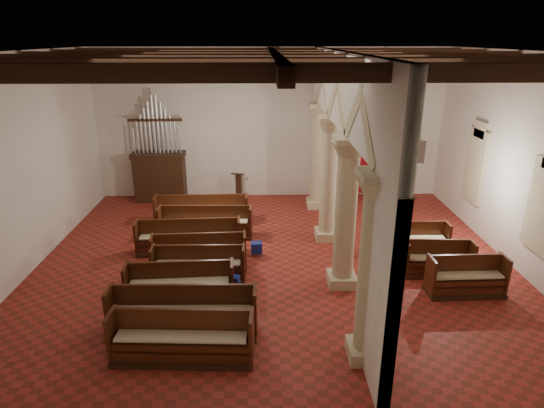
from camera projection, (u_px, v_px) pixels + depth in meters
The scene contains 30 objects.
floor at pixel (274, 259), 13.77m from camera, with size 14.00×14.00×0.00m, color maroon.
ceiling at pixel (274, 51), 11.70m from camera, with size 14.00×14.00×0.00m, color #331C11.
wall_back at pixel (270, 125), 18.36m from camera, with size 14.00×0.02×6.00m, color white.
wall_front at pixel (285, 264), 7.11m from camera, with size 14.00×0.02×6.00m, color white.
wall_left at pixel (22, 165), 12.58m from camera, with size 0.02×12.00×6.00m, color white.
wall_right at pixel (520, 162), 12.89m from camera, with size 0.02×12.00×6.00m, color white.
ceiling_beams at pixel (274, 58), 11.76m from camera, with size 13.80×11.80×0.30m, color #331F10, non-canonical shape.
arcade at pixel (339, 144), 12.58m from camera, with size 0.90×11.90×6.00m.
window_right_b at pixel (476, 166), 15.51m from camera, with size 0.03×1.00×2.20m, color #387F5B.
window_back at pixel (391, 144), 18.73m from camera, with size 1.00×0.03×2.20m, color #387F5B.
pipe_organ at pixel (159, 168), 18.36m from camera, with size 2.10×0.85×4.40m.
lectern at pixel (239, 188), 18.72m from camera, with size 0.55×0.57×1.19m.
dossal_curtain at pixel (354, 169), 19.00m from camera, with size 1.80×0.07×2.17m.
processional_banner at pixel (415, 179), 18.77m from camera, with size 0.60×0.76×2.62m.
hymnal_box_a at pixel (213, 326), 10.20m from camera, with size 0.29×0.24×0.29m, color navy.
hymnal_box_b at pixel (234, 281), 12.07m from camera, with size 0.29×0.24×0.29m, color navy.
hymnal_box_c at pixel (257, 247), 13.95m from camera, with size 0.33×0.27×0.33m, color #16259B.
tube_heater_a at pixel (152, 335), 10.02m from camera, with size 0.09×0.09×0.87m, color silver.
tube_heater_b at pixel (213, 313), 10.83m from camera, with size 0.11×0.11×1.12m, color silver.
nave_pew_0 at pixel (183, 344), 9.41m from camera, with size 2.98×0.87×1.09m.
nave_pew_1 at pixel (184, 318), 10.25m from camera, with size 3.32×0.82×1.14m.
nave_pew_2 at pixel (180, 289), 11.52m from camera, with size 2.74×0.82×1.03m.
nave_pew_3 at pixel (199, 269), 12.54m from camera, with size 2.56×0.67×0.98m.
nave_pew_4 at pixel (199, 257), 13.17m from camera, with size 2.75×0.83×1.03m.
nave_pew_5 at pixel (189, 242), 14.16m from camera, with size 3.25×0.85×1.05m.
nave_pew_6 at pixel (206, 227), 15.24m from camera, with size 3.12×0.77×1.06m.
nave_pew_7 at pixel (202, 215), 16.22m from camera, with size 3.30×0.78×1.08m.
aisle_pew_0 at pixel (466, 282), 11.83m from camera, with size 2.00×0.75×1.05m.
aisle_pew_1 at pixel (437, 263), 12.80m from camera, with size 1.93×0.76×1.01m.
aisle_pew_2 at pixel (413, 243), 14.04m from camera, with size 2.08×0.72×1.02m.
Camera 1 is at (-0.35, -12.33, 6.35)m, focal length 30.00 mm.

